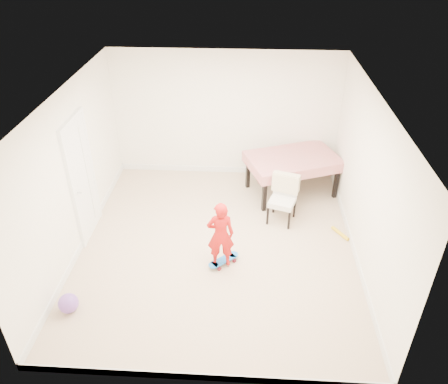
# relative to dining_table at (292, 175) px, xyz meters

# --- Properties ---
(ground) EXTENTS (5.00, 5.00, 0.00)m
(ground) POSITION_rel_dining_table_xyz_m (-1.33, -1.77, -0.40)
(ground) COLOR tan
(ground) RESTS_ON ground
(ceiling) EXTENTS (4.50, 5.00, 0.04)m
(ceiling) POSITION_rel_dining_table_xyz_m (-1.33, -1.77, 2.18)
(ceiling) COLOR white
(ceiling) RESTS_ON wall_back
(wall_back) EXTENTS (4.50, 0.04, 2.60)m
(wall_back) POSITION_rel_dining_table_xyz_m (-1.33, 0.71, 0.90)
(wall_back) COLOR white
(wall_back) RESTS_ON ground
(wall_front) EXTENTS (4.50, 0.04, 2.60)m
(wall_front) POSITION_rel_dining_table_xyz_m (-1.33, -4.25, 0.90)
(wall_front) COLOR white
(wall_front) RESTS_ON ground
(wall_left) EXTENTS (0.04, 5.00, 2.60)m
(wall_left) POSITION_rel_dining_table_xyz_m (-3.56, -1.77, 0.90)
(wall_left) COLOR white
(wall_left) RESTS_ON ground
(wall_right) EXTENTS (0.04, 5.00, 2.60)m
(wall_right) POSITION_rel_dining_table_xyz_m (0.90, -1.77, 0.90)
(wall_right) COLOR white
(wall_right) RESTS_ON ground
(door) EXTENTS (0.11, 0.94, 2.11)m
(door) POSITION_rel_dining_table_xyz_m (-3.55, -1.47, 0.63)
(door) COLOR white
(door) RESTS_ON ground
(baseboard_back) EXTENTS (4.50, 0.02, 0.12)m
(baseboard_back) POSITION_rel_dining_table_xyz_m (-1.33, 0.72, -0.34)
(baseboard_back) COLOR white
(baseboard_back) RESTS_ON ground
(baseboard_front) EXTENTS (4.50, 0.02, 0.12)m
(baseboard_front) POSITION_rel_dining_table_xyz_m (-1.33, -4.26, -0.34)
(baseboard_front) COLOR white
(baseboard_front) RESTS_ON ground
(baseboard_left) EXTENTS (0.02, 5.00, 0.12)m
(baseboard_left) POSITION_rel_dining_table_xyz_m (-3.57, -1.77, -0.34)
(baseboard_left) COLOR white
(baseboard_left) RESTS_ON ground
(baseboard_right) EXTENTS (0.02, 5.00, 0.12)m
(baseboard_right) POSITION_rel_dining_table_xyz_m (0.91, -1.77, -0.34)
(baseboard_right) COLOR white
(baseboard_right) RESTS_ON ground
(dining_table) EXTENTS (1.95, 1.59, 0.79)m
(dining_table) POSITION_rel_dining_table_xyz_m (0.00, 0.00, 0.00)
(dining_table) COLOR red
(dining_table) RESTS_ON ground
(dining_chair) EXTENTS (0.64, 0.69, 0.88)m
(dining_chair) POSITION_rel_dining_table_xyz_m (-0.23, -0.98, 0.05)
(dining_chair) COLOR silver
(dining_chair) RESTS_ON ground
(skateboard) EXTENTS (0.55, 0.52, 0.08)m
(skateboard) POSITION_rel_dining_table_xyz_m (-1.20, -2.19, -0.35)
(skateboard) COLOR blue
(skateboard) RESTS_ON ground
(child) EXTENTS (0.44, 0.32, 1.14)m
(child) POSITION_rel_dining_table_xyz_m (-1.24, -2.23, 0.17)
(child) COLOR red
(child) RESTS_ON ground
(balloon) EXTENTS (0.28, 0.28, 0.28)m
(balloon) POSITION_rel_dining_table_xyz_m (-3.29, -3.29, -0.26)
(balloon) COLOR purple
(balloon) RESTS_ON ground
(foam_toy) EXTENTS (0.27, 0.37, 0.06)m
(foam_toy) POSITION_rel_dining_table_xyz_m (0.77, -1.34, -0.37)
(foam_toy) COLOR yellow
(foam_toy) RESTS_ON ground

